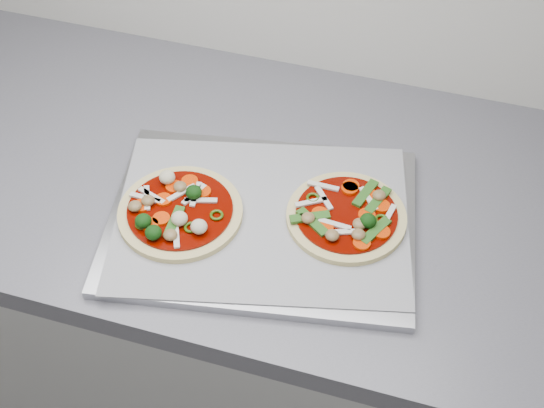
# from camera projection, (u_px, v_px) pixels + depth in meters

# --- Properties ---
(baking_tray) EXTENTS (0.49, 0.40, 0.01)m
(baking_tray) POSITION_uv_depth(u_px,v_px,m) (262.00, 221.00, 1.11)
(baking_tray) COLOR #9C9DA1
(baking_tray) RESTS_ON countertop
(parchment) EXTENTS (0.48, 0.40, 0.00)m
(parchment) POSITION_uv_depth(u_px,v_px,m) (262.00, 217.00, 1.10)
(parchment) COLOR #939397
(parchment) RESTS_ON baking_tray
(pizza_left) EXTENTS (0.19, 0.19, 0.03)m
(pizza_left) POSITION_uv_depth(u_px,v_px,m) (178.00, 211.00, 1.09)
(pizza_left) COLOR #D6C57E
(pizza_left) RESTS_ON parchment
(pizza_right) EXTENTS (0.20, 0.20, 0.03)m
(pizza_right) POSITION_uv_depth(u_px,v_px,m) (347.00, 216.00, 1.09)
(pizza_right) COLOR #D6C57E
(pizza_right) RESTS_ON parchment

